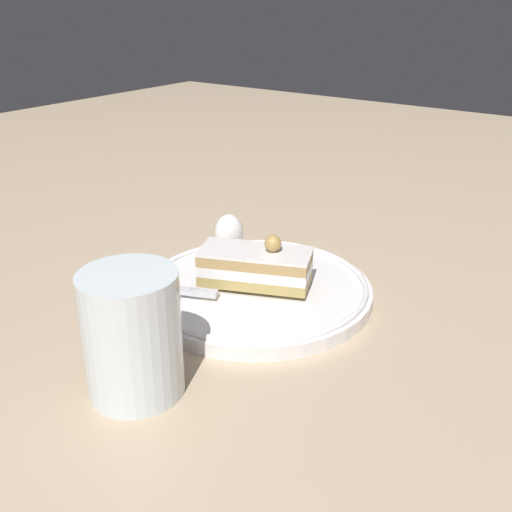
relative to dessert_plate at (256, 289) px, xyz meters
name	(u,v)px	position (x,y,z in m)	size (l,w,h in m)	color
ground_plane	(277,296)	(0.02, -0.02, -0.01)	(2.40, 2.40, 0.00)	tan
dessert_plate	(256,289)	(0.00, 0.00, 0.00)	(0.25, 0.25, 0.02)	white
cake_slice	(256,266)	(0.00, 0.00, 0.03)	(0.09, 0.13, 0.05)	tan
whipped_cream_dollop	(229,232)	(0.05, 0.08, 0.03)	(0.03, 0.03, 0.04)	white
fork	(169,289)	(-0.07, 0.06, 0.01)	(0.05, 0.10, 0.00)	silver
drink_glass_near	(133,339)	(-0.19, -0.02, 0.04)	(0.08, 0.08, 0.11)	silver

